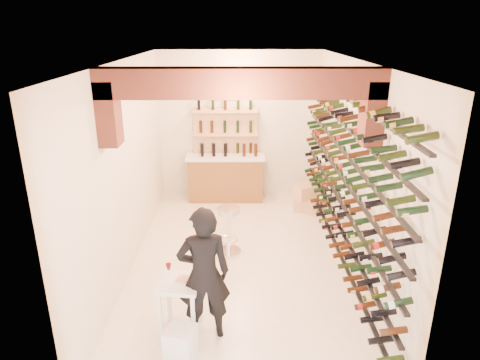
% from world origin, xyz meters
% --- Properties ---
extents(ground, '(6.00, 6.00, 0.00)m').
position_xyz_m(ground, '(0.00, 0.00, 0.00)').
color(ground, white).
rests_on(ground, ground).
extents(room_shell, '(3.52, 6.02, 3.21)m').
position_xyz_m(room_shell, '(0.00, -0.26, 2.25)').
color(room_shell, white).
rests_on(room_shell, ground).
extents(wine_rack, '(0.32, 5.70, 2.56)m').
position_xyz_m(wine_rack, '(1.53, 0.00, 1.55)').
color(wine_rack, black).
rests_on(wine_rack, ground).
extents(back_counter, '(1.70, 0.62, 1.29)m').
position_xyz_m(back_counter, '(-0.30, 2.65, 0.53)').
color(back_counter, brown).
rests_on(back_counter, ground).
extents(back_shelving, '(1.40, 0.31, 2.73)m').
position_xyz_m(back_shelving, '(-0.30, 2.89, 1.17)').
color(back_shelving, '#E0AC7E').
rests_on(back_shelving, ground).
extents(tasting_table, '(0.56, 0.56, 0.89)m').
position_xyz_m(tasting_table, '(-0.75, -1.76, 0.60)').
color(tasting_table, white).
rests_on(tasting_table, ground).
extents(white_stool, '(0.40, 0.40, 0.40)m').
position_xyz_m(white_stool, '(-0.70, -2.23, 0.20)').
color(white_stool, white).
rests_on(white_stool, ground).
extents(person, '(0.70, 0.52, 1.74)m').
position_xyz_m(person, '(-0.44, -1.83, 0.87)').
color(person, black).
rests_on(person, ground).
extents(chrome_barstool, '(0.42, 0.42, 0.82)m').
position_xyz_m(chrome_barstool, '(-0.19, 0.25, 0.47)').
color(chrome_barstool, silver).
rests_on(chrome_barstool, ground).
extents(crate_lower, '(0.56, 0.46, 0.29)m').
position_xyz_m(crate_lower, '(1.40, 1.99, 0.15)').
color(crate_lower, '#DDA979').
rests_on(crate_lower, ground).
extents(crate_upper, '(0.59, 0.51, 0.29)m').
position_xyz_m(crate_upper, '(1.40, 1.99, 0.43)').
color(crate_upper, '#DDA979').
rests_on(crate_upper, crate_lower).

